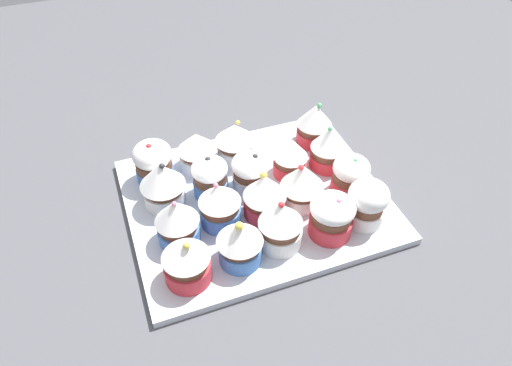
# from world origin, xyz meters

# --- Properties ---
(ground_plane) EXTENTS (1.80, 1.80, 0.03)m
(ground_plane) POSITION_xyz_m (0.00, 0.00, -0.01)
(ground_plane) COLOR #4C4C51
(baking_tray) EXTENTS (0.32, 0.38, 0.01)m
(baking_tray) POSITION_xyz_m (0.00, 0.00, 0.01)
(baking_tray) COLOR silver
(baking_tray) RESTS_ON ground_plane
(cupcake_0) EXTENTS (0.06, 0.06, 0.07)m
(cupcake_0) POSITION_xyz_m (-0.10, -0.13, 0.05)
(cupcake_0) COLOR white
(cupcake_0) RESTS_ON baking_tray
(cupcake_1) EXTENTS (0.06, 0.06, 0.07)m
(cupcake_1) POSITION_xyz_m (-0.04, -0.14, 0.05)
(cupcake_1) COLOR #D1333D
(cupcake_1) RESTS_ON baking_tray
(cupcake_2) EXTENTS (0.06, 0.06, 0.08)m
(cupcake_2) POSITION_xyz_m (0.03, -0.13, 0.05)
(cupcake_2) COLOR #D1333D
(cupcake_2) RESTS_ON baking_tray
(cupcake_3) EXTENTS (0.06, 0.06, 0.08)m
(cupcake_3) POSITION_xyz_m (0.09, -0.14, 0.05)
(cupcake_3) COLOR #D1333D
(cupcake_3) RESTS_ON baking_tray
(cupcake_4) EXTENTS (0.06, 0.06, 0.07)m
(cupcake_4) POSITION_xyz_m (-0.10, -0.07, 0.05)
(cupcake_4) COLOR #D1333D
(cupcake_4) RESTS_ON baking_tray
(cupcake_5) EXTENTS (0.06, 0.06, 0.08)m
(cupcake_5) POSITION_xyz_m (-0.03, -0.06, 0.05)
(cupcake_5) COLOR white
(cupcake_5) RESTS_ON baking_tray
(cupcake_6) EXTENTS (0.05, 0.05, 0.07)m
(cupcake_6) POSITION_xyz_m (0.03, -0.07, 0.05)
(cupcake_6) COLOR #D1333D
(cupcake_6) RESTS_ON baking_tray
(cupcake_7) EXTENTS (0.06, 0.06, 0.08)m
(cupcake_7) POSITION_xyz_m (-0.09, -0.00, 0.05)
(cupcake_7) COLOR white
(cupcake_7) RESTS_ON baking_tray
(cupcake_8) EXTENTS (0.06, 0.06, 0.08)m
(cupcake_8) POSITION_xyz_m (-0.04, 0.00, 0.05)
(cupcake_8) COLOR #D1333D
(cupcake_8) RESTS_ON baking_tray
(cupcake_9) EXTENTS (0.06, 0.06, 0.06)m
(cupcake_9) POSITION_xyz_m (0.03, -0.00, 0.04)
(cupcake_9) COLOR white
(cupcake_9) RESTS_ON baking_tray
(cupcake_10) EXTENTS (0.06, 0.06, 0.07)m
(cupcake_10) POSITION_xyz_m (0.10, -0.00, 0.05)
(cupcake_10) COLOR white
(cupcake_10) RESTS_ON baking_tray
(cupcake_11) EXTENTS (0.06, 0.06, 0.08)m
(cupcake_11) POSITION_xyz_m (-0.10, 0.06, 0.05)
(cupcake_11) COLOR #477AC6
(cupcake_11) RESTS_ON baking_tray
(cupcake_12) EXTENTS (0.06, 0.06, 0.07)m
(cupcake_12) POSITION_xyz_m (-0.03, 0.06, 0.05)
(cupcake_12) COLOR #477AC6
(cupcake_12) RESTS_ON baking_tray
(cupcake_13) EXTENTS (0.05, 0.05, 0.07)m
(cupcake_13) POSITION_xyz_m (0.03, 0.06, 0.05)
(cupcake_13) COLOR #477AC6
(cupcake_13) RESTS_ON baking_tray
(cupcake_14) EXTENTS (0.06, 0.06, 0.07)m
(cupcake_14) POSITION_xyz_m (0.10, 0.06, 0.05)
(cupcake_14) COLOR white
(cupcake_14) RESTS_ON baking_tray
(cupcake_15) EXTENTS (0.06, 0.06, 0.07)m
(cupcake_15) POSITION_xyz_m (-0.11, 0.13, 0.05)
(cupcake_15) COLOR #D1333D
(cupcake_15) RESTS_ON baking_tray
(cupcake_16) EXTENTS (0.06, 0.06, 0.08)m
(cupcake_16) POSITION_xyz_m (-0.04, 0.13, 0.05)
(cupcake_16) COLOR #477AC6
(cupcake_16) RESTS_ON baking_tray
(cupcake_17) EXTENTS (0.07, 0.07, 0.08)m
(cupcake_17) POSITION_xyz_m (0.04, 0.13, 0.05)
(cupcake_17) COLOR white
(cupcake_17) RESTS_ON baking_tray
(cupcake_18) EXTENTS (0.06, 0.06, 0.07)m
(cupcake_18) POSITION_xyz_m (0.09, 0.13, 0.05)
(cupcake_18) COLOR #477AC6
(cupcake_18) RESTS_ON baking_tray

